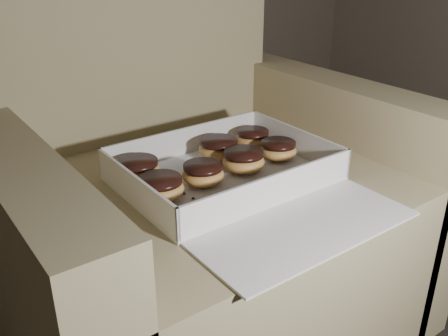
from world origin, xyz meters
The scene contains 13 objects.
armchair centered at (0.09, 0.91, 0.31)m, with size 0.94×0.79×0.98m.
bakery_box centered at (0.09, 0.76, 0.45)m, with size 0.43×0.50×0.07m.
donut_a centered at (0.03, 0.81, 0.47)m, with size 0.09×0.09×0.04m.
donut_b centered at (-0.07, 0.90, 0.47)m, with size 0.10×0.10×0.05m.
donut_c centered at (0.14, 0.81, 0.47)m, with size 0.09×0.09×0.05m.
donut_d centered at (0.14, 0.90, 0.47)m, with size 0.09×0.09×0.05m.
donut_e centered at (0.25, 0.91, 0.47)m, with size 0.08×0.08×0.04m.
donut_f centered at (0.25, 0.81, 0.47)m, with size 0.09×0.09×0.04m.
donut_g centered at (-0.07, 0.80, 0.47)m, with size 0.09×0.09×0.05m.
crumb_a centered at (-0.02, 0.68, 0.45)m, with size 0.01×0.01×0.00m, color black.
crumb_b centered at (0.20, 0.67, 0.45)m, with size 0.01×0.01×0.00m, color black.
crumb_c centered at (-0.03, 0.79, 0.45)m, with size 0.01×0.01×0.00m, color black.
crumb_d centered at (-0.02, 0.76, 0.45)m, with size 0.01×0.01×0.00m, color black.
Camera 1 is at (-0.49, 0.02, 0.92)m, focal length 40.00 mm.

